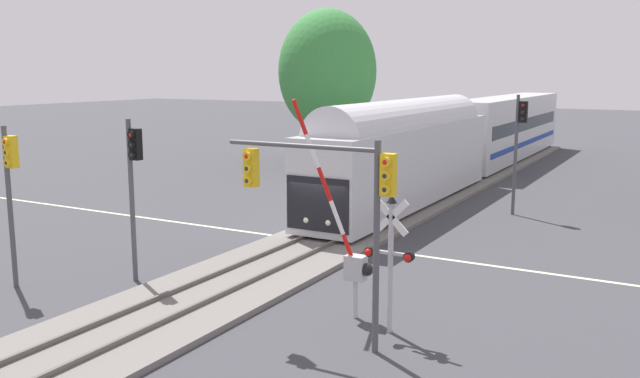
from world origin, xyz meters
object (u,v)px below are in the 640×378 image
oak_behind_train (327,72)px  pine_left_background (323,87)px  traffic_signal_near_left (10,181)px  commuter_train (466,136)px  traffic_signal_far_side (519,135)px  traffic_signal_near_right (331,190)px  crossing_gate_near (349,249)px  traffic_signal_median (133,174)px  crossing_signal_mast (390,249)px

oak_behind_train → pine_left_background: (-3.14, 5.08, -1.15)m
traffic_signal_near_left → commuter_train: bearing=78.4°
traffic_signal_near_left → pine_left_background: bearing=102.2°
traffic_signal_near_left → pine_left_background: (-7.19, 33.25, 2.20)m
traffic_signal_far_side → traffic_signal_near_left: bearing=-120.6°
traffic_signal_near_right → traffic_signal_far_side: bearing=88.7°
crossing_gate_near → traffic_signal_median: (-7.53, -0.48, 1.61)m
crossing_gate_near → traffic_signal_median: bearing=-176.3°
commuter_train → pine_left_background: 14.19m
commuter_train → pine_left_background: bearing=159.6°
crossing_gate_near → traffic_signal_far_side: crossing_gate_near is taller
traffic_signal_near_right → crossing_gate_near: bearing=102.7°
traffic_signal_near_right → traffic_signal_median: traffic_signal_median is taller
traffic_signal_far_side → commuter_train: bearing=120.0°
commuter_train → traffic_signal_far_side: bearing=-60.0°
crossing_gate_near → oak_behind_train: bearing=119.7°
traffic_signal_near_right → traffic_signal_far_side: size_ratio=0.91×
traffic_signal_far_side → pine_left_background: 23.38m
crossing_gate_near → traffic_signal_far_side: bearing=87.0°
crossing_signal_mast → traffic_signal_near_right: (-1.03, -1.36, 1.68)m
crossing_gate_near → commuter_train: bearing=100.2°
commuter_train → traffic_signal_median: commuter_train is taller
crossing_signal_mast → traffic_signal_near_left: bearing=-169.1°
traffic_signal_near_right → traffic_signal_far_side: traffic_signal_far_side is taller
commuter_train → traffic_signal_near_left: (-5.83, -28.41, 0.68)m
oak_behind_train → traffic_signal_median: bearing=-74.9°
pine_left_background → traffic_signal_near_right: bearing=-60.8°
traffic_signal_far_side → oak_behind_train: oak_behind_train is taller
traffic_signal_near_left → oak_behind_train: oak_behind_train is taller
oak_behind_train → crossing_signal_mast: bearing=-58.4°
crossing_gate_near → crossing_signal_mast: crossing_gate_near is taller
traffic_signal_near_right → pine_left_background: pine_left_background is taller
crossing_gate_near → oak_behind_train: 29.59m
traffic_signal_near_left → traffic_signal_median: traffic_signal_median is taller
traffic_signal_near_right → pine_left_background: 37.06m
crossing_gate_near → traffic_signal_near_right: 2.78m
commuter_train → crossing_signal_mast: commuter_train is taller
traffic_signal_near_left → crossing_signal_mast: bearing=10.9°
traffic_signal_near_right → traffic_signal_median: size_ratio=0.98×
commuter_train → crossing_gate_near: (4.60, -25.58, -0.82)m
traffic_signal_near_right → traffic_signal_near_left: bearing=-175.2°
crossing_signal_mast → traffic_signal_median: size_ratio=0.70×
crossing_gate_near → oak_behind_train: size_ratio=0.55×
traffic_signal_median → traffic_signal_near_left: bearing=-141.0°
traffic_signal_near_left → traffic_signal_median: size_ratio=0.97×
crossing_gate_near → traffic_signal_near_left: 10.90m
commuter_train → oak_behind_train: (-9.88, -0.24, 4.03)m
pine_left_background → traffic_signal_near_left: bearing=-77.8°
traffic_signal_near_left → oak_behind_train: 28.66m
traffic_signal_far_side → crossing_signal_mast: bearing=-87.9°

